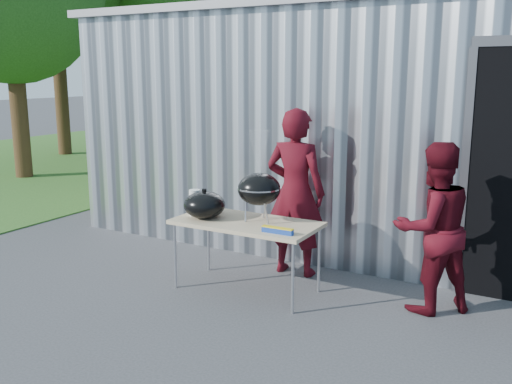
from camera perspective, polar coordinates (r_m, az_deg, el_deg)
The scene contains 11 objects.
ground at distance 5.69m, azimuth -5.27°, elevation -11.55°, with size 80.00×80.00×0.00m, color #3A3A3D.
building at distance 9.14m, azimuth 16.16°, elevation 6.88°, with size 8.20×6.20×3.10m.
grass_patch at distance 15.96m, azimuth -19.95°, elevation 3.02°, with size 10.00×12.00×0.02m, color #2D591E.
folding_table at distance 5.91m, azimuth -0.98°, elevation -3.32°, with size 1.50×0.75×0.75m.
kettle_grill at distance 5.81m, azimuth 0.31°, elevation 1.05°, with size 0.45×0.45×0.94m.
grill_lid at distance 6.02m, azimuth -5.18°, elevation -1.29°, with size 0.44×0.44×0.32m.
paper_towels at distance 6.15m, azimuth -6.14°, elevation -1.06°, with size 0.12×0.12×0.28m, color white.
white_tub at distance 6.33m, azimuth -4.44°, elevation -1.50°, with size 0.20×0.15×0.10m, color white.
foil_box at distance 5.45m, azimuth 2.16°, elevation -3.85°, with size 0.32×0.06×0.06m.
person_cook at distance 6.39m, azimuth 3.96°, elevation -0.04°, with size 0.69×0.45×1.89m, color #470911.
person_bystander at distance 5.65m, azimuth 17.28°, elevation -3.46°, with size 0.79×0.62×1.64m, color #470911.
Camera 1 is at (2.99, -4.29, 2.25)m, focal length 40.00 mm.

